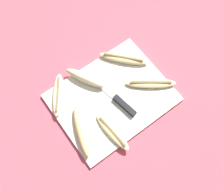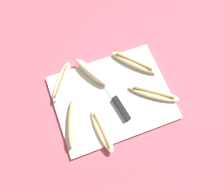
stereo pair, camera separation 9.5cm
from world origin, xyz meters
name	(u,v)px [view 1 (the left image)]	position (x,y,z in m)	size (l,w,h in m)	color
ground_plane	(112,98)	(0.00, 0.00, 0.00)	(4.00, 4.00, 0.00)	#C65160
cutting_board	(112,98)	(0.00, 0.00, 0.01)	(0.41, 0.32, 0.01)	silver
knife	(119,101)	(0.01, -0.03, 0.02)	(0.06, 0.25, 0.02)	black
banana_soft_right	(113,132)	(-0.08, -0.11, 0.02)	(0.05, 0.17, 0.02)	beige
banana_ripe_center	(123,59)	(0.13, 0.10, 0.02)	(0.16, 0.17, 0.02)	beige
banana_bright_far	(58,95)	(-0.15, 0.12, 0.02)	(0.13, 0.16, 0.02)	beige
banana_mellow_near	(151,83)	(0.15, -0.04, 0.02)	(0.18, 0.15, 0.02)	beige
banana_golden_short	(81,131)	(-0.16, -0.04, 0.03)	(0.09, 0.18, 0.03)	#EDD689
banana_pale_long	(85,78)	(-0.04, 0.11, 0.03)	(0.10, 0.16, 0.04)	beige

